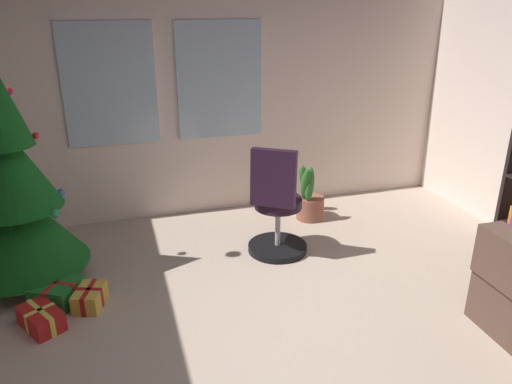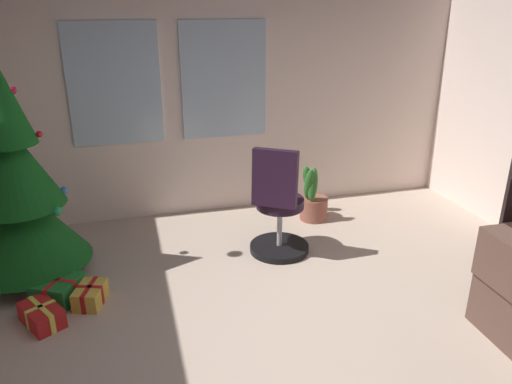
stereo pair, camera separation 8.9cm
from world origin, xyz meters
name	(u,v)px [view 1 (the left image)]	position (x,y,z in m)	size (l,w,h in m)	color
ground_plane	(294,367)	(0.00, 0.00, -0.05)	(5.53, 5.29, 0.10)	#BBA592
wall_back_with_windows	(204,92)	(-0.02, 2.69, 1.33)	(5.53, 0.12, 2.64)	silver
holiday_tree	(14,195)	(-1.79, 1.60, 0.78)	(1.02, 1.02, 2.31)	#4C331E
gift_box_red	(41,318)	(-1.63, 0.87, 0.07)	(0.37, 0.41, 0.15)	red
gift_box_green	(57,292)	(-1.54, 1.17, 0.09)	(0.42, 0.43, 0.19)	#1E722D
gift_box_gold	(90,297)	(-1.30, 1.05, 0.08)	(0.28, 0.34, 0.16)	gold
office_chair	(277,213)	(0.37, 1.44, 0.42)	(0.58, 0.59, 1.05)	black
potted_plant	(309,199)	(0.97, 2.09, 0.22)	(0.32, 0.46, 0.64)	brown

